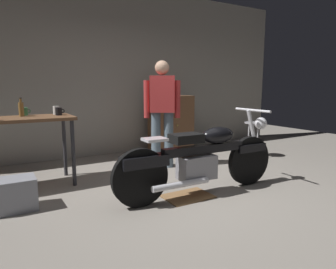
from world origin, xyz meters
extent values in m
plane|color=gray|center=(0.00, 0.00, 0.00)|extent=(12.00, 12.00, 0.00)
cube|color=gray|center=(0.00, 2.80, 1.55)|extent=(8.00, 0.12, 3.10)
cube|color=brown|center=(-1.68, 1.45, 0.88)|extent=(1.30, 0.64, 0.04)
cylinder|color=#2D2D33|center=(-1.09, 1.19, 0.43)|extent=(0.05, 0.05, 0.86)
cylinder|color=#2D2D33|center=(-1.09, 1.71, 0.43)|extent=(0.05, 0.05, 0.86)
cylinder|color=black|center=(0.90, 0.08, 0.32)|extent=(0.64, 0.09, 0.64)
cylinder|color=black|center=(-0.65, 0.12, 0.32)|extent=(0.64, 0.09, 0.64)
cube|color=black|center=(0.90, 0.08, 0.50)|extent=(0.44, 0.15, 0.10)
cube|color=black|center=(-0.60, 0.12, 0.50)|extent=(0.52, 0.19, 0.12)
cube|color=gray|center=(0.08, 0.10, 0.34)|extent=(0.45, 0.25, 0.28)
cube|color=black|center=(0.18, 0.10, 0.55)|extent=(1.10, 0.13, 0.10)
ellipsoid|color=black|center=(0.38, 0.09, 0.70)|extent=(0.45, 0.23, 0.20)
cube|color=black|center=(-0.07, 0.10, 0.70)|extent=(0.37, 0.25, 0.10)
cube|color=silver|center=(-0.47, 0.11, 0.72)|extent=(0.25, 0.21, 0.03)
cylinder|color=silver|center=(0.96, 0.07, 0.65)|extent=(0.27, 0.06, 0.68)
cylinder|color=silver|center=(0.92, 0.07, 0.98)|extent=(0.05, 0.60, 0.03)
sphere|color=silver|center=(1.08, 0.07, 0.80)|extent=(0.16, 0.16, 0.16)
cylinder|color=silver|center=(-0.23, -0.03, 0.22)|extent=(0.70, 0.09, 0.07)
cylinder|color=slate|center=(0.44, 1.36, 0.44)|extent=(0.15, 0.15, 0.88)
cylinder|color=slate|center=(0.26, 1.46, 0.44)|extent=(0.15, 0.15, 0.88)
cube|color=#BF3333|center=(0.35, 1.41, 1.16)|extent=(0.44, 0.38, 0.56)
cylinder|color=#BF3333|center=(0.56, 1.29, 1.08)|extent=(0.09, 0.09, 0.58)
cylinder|color=#BF3333|center=(0.14, 1.53, 1.08)|extent=(0.09, 0.09, 0.58)
sphere|color=tan|center=(0.35, 1.41, 1.56)|extent=(0.22, 0.22, 0.22)
cylinder|color=#B2B2B7|center=(2.10, 1.16, 0.63)|extent=(0.32, 0.32, 0.02)
cylinder|color=#B2B2B7|center=(2.21, 1.16, 0.31)|extent=(0.02, 0.02, 0.62)
cylinder|color=#B2B2B7|center=(2.10, 1.27, 0.31)|extent=(0.02, 0.02, 0.62)
cylinder|color=#B2B2B7|center=(1.99, 1.16, 0.31)|extent=(0.02, 0.02, 0.62)
cylinder|color=#B2B2B7|center=(2.10, 1.05, 0.31)|extent=(0.02, 0.02, 0.62)
cube|color=brown|center=(1.05, 2.30, 0.55)|extent=(0.80, 0.44, 1.10)
sphere|color=tan|center=(1.05, 2.07, 0.85)|extent=(0.04, 0.04, 0.04)
sphere|color=tan|center=(1.05, 2.07, 0.55)|extent=(0.04, 0.04, 0.04)
sphere|color=tan|center=(1.05, 2.07, 0.25)|extent=(0.04, 0.04, 0.04)
cube|color=olive|center=(-0.05, 0.10, 0.01)|extent=(0.56, 0.40, 0.01)
cube|color=gray|center=(-1.83, 0.70, 0.17)|extent=(0.44, 0.32, 0.34)
cylinder|color=black|center=(-1.19, 1.48, 0.95)|extent=(0.08, 0.08, 0.10)
torus|color=black|center=(-1.14, 1.48, 0.96)|extent=(0.06, 0.01, 0.06)
cylinder|color=white|center=(-1.19, 1.63, 0.96)|extent=(0.08, 0.08, 0.11)
torus|color=white|center=(-1.15, 1.63, 0.96)|extent=(0.06, 0.01, 0.06)
cylinder|color=#3D7F4C|center=(-1.57, 1.67, 0.95)|extent=(0.07, 0.07, 0.11)
torus|color=#3D7F4C|center=(-1.53, 1.67, 0.96)|extent=(0.06, 0.01, 0.06)
cylinder|color=olive|center=(-1.63, 1.55, 0.99)|extent=(0.06, 0.06, 0.18)
cylinder|color=olive|center=(-1.63, 1.55, 1.10)|extent=(0.03, 0.03, 0.05)
cylinder|color=black|center=(-1.63, 1.55, 1.14)|extent=(0.03, 0.03, 0.01)
camera|label=1|loc=(-1.96, -2.70, 1.29)|focal=32.27mm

